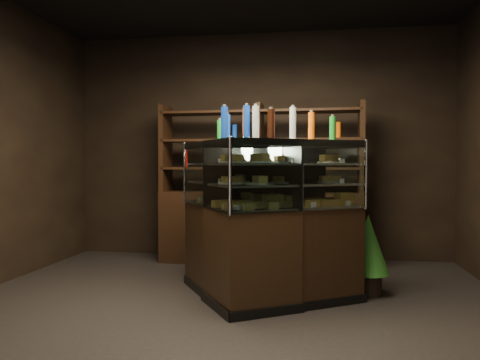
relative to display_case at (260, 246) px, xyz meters
name	(u,v)px	position (x,y,z in m)	size (l,w,h in m)	color
ground	(224,316)	(-0.24, -0.53, -0.49)	(5.00, 5.00, 0.00)	black
room_shell	(224,80)	(-0.24, -0.53, 1.45)	(5.02, 5.02, 3.01)	black
display_case	(260,246)	(0.00, 0.00, 0.00)	(1.83, 1.51, 1.48)	black
food_display	(260,183)	(0.00, -0.01, 0.59)	(1.42, 1.14, 0.45)	gold
bottles_top	(260,126)	(0.00, 0.00, 1.12)	(1.25, 1.00, 0.30)	black
potted_conifer	(368,243)	(1.01, 0.31, 0.01)	(0.41, 0.41, 0.87)	black
back_shelving	(260,216)	(-0.18, 1.52, 0.11)	(2.54, 0.48, 2.00)	black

